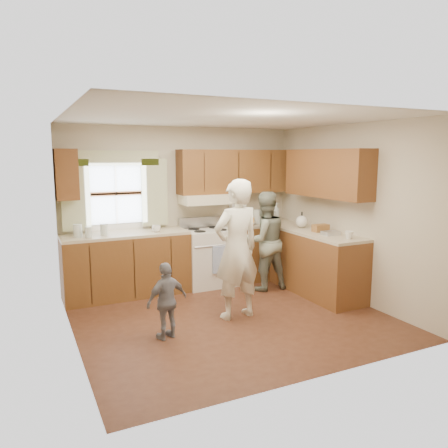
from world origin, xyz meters
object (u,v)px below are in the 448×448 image
stove (207,256)px  child (167,301)px  woman_left (237,249)px  woman_right (264,241)px

stove → child: (-1.24, -1.71, -0.02)m
woman_left → stove: bearing=-105.2°
woman_left → child: bearing=7.7°
woman_right → child: (-1.94, -1.13, -0.32)m
stove → woman_left: 1.54m
woman_left → woman_right: 1.28m
stove → woman_right: woman_right is taller
child → woman_left: bearing=178.4°
stove → woman_left: (-0.23, -1.46, 0.42)m
woman_right → woman_left: bearing=45.2°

